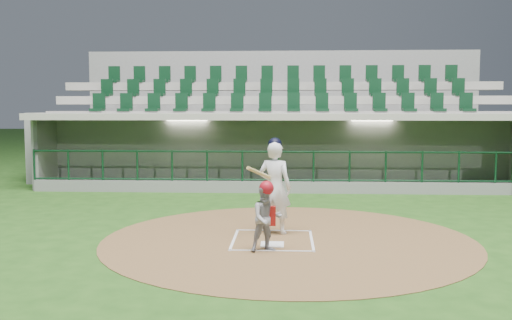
{
  "coord_description": "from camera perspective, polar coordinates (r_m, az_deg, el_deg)",
  "views": [
    {
      "loc": [
        0.25,
        -11.1,
        2.53
      ],
      "look_at": [
        -0.48,
        2.6,
        1.3
      ],
      "focal_mm": 40.0,
      "sensor_mm": 36.0,
      "label": 1
    }
  ],
  "objects": [
    {
      "name": "ground",
      "position": [
        11.39,
        1.72,
        -7.72
      ],
      "size": [
        120.0,
        120.0,
        0.0
      ],
      "primitive_type": "plane",
      "color": "#204914",
      "rests_on": "ground"
    },
    {
      "name": "dirt_circle",
      "position": [
        11.19,
        3.25,
        -7.92
      ],
      "size": [
        7.2,
        7.2,
        0.01
      ],
      "primitive_type": "cylinder",
      "color": "brown",
      "rests_on": "ground"
    },
    {
      "name": "home_plate",
      "position": [
        10.71,
        1.64,
        -8.43
      ],
      "size": [
        0.43,
        0.43,
        0.02
      ],
      "primitive_type": "cube",
      "color": "white",
      "rests_on": "dirt_circle"
    },
    {
      "name": "batter_box_chalk",
      "position": [
        11.1,
        1.69,
        -7.98
      ],
      "size": [
        1.55,
        1.8,
        0.01
      ],
      "color": "white",
      "rests_on": "ground"
    },
    {
      "name": "dugout_structure",
      "position": [
        18.98,
        2.56,
        0.39
      ],
      "size": [
        16.4,
        3.7,
        3.0
      ],
      "color": "slate",
      "rests_on": "ground"
    },
    {
      "name": "seating_deck",
      "position": [
        22.04,
        2.4,
        2.25
      ],
      "size": [
        17.0,
        6.72,
        5.15
      ],
      "color": "gray",
      "rests_on": "ground"
    },
    {
      "name": "batter",
      "position": [
        11.51,
        1.88,
        -2.62
      ],
      "size": [
        0.93,
        0.96,
        1.95
      ],
      "color": "white",
      "rests_on": "dirt_circle"
    },
    {
      "name": "catcher",
      "position": [
        10.12,
        1.06,
        -5.69
      ],
      "size": [
        0.69,
        0.62,
        1.26
      ],
      "color": "#98989D",
      "rests_on": "dirt_circle"
    }
  ]
}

